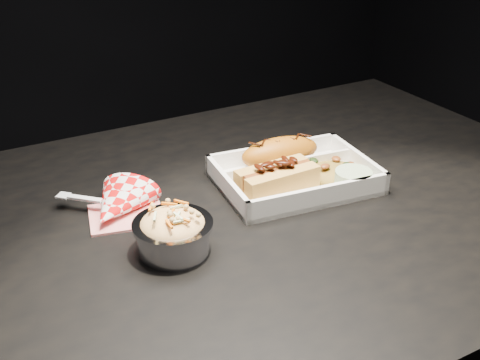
% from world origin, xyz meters
% --- Properties ---
extents(dining_table, '(1.20, 0.80, 0.75)m').
position_xyz_m(dining_table, '(0.00, 0.00, 0.66)').
color(dining_table, black).
rests_on(dining_table, ground).
extents(food_tray, '(0.27, 0.21, 0.04)m').
position_xyz_m(food_tray, '(0.11, 0.02, 0.76)').
color(food_tray, white).
rests_on(food_tray, dining_table).
extents(fried_pastry, '(0.15, 0.07, 0.05)m').
position_xyz_m(fried_pastry, '(0.12, 0.08, 0.78)').
color(fried_pastry, '#AD5E11').
rests_on(fried_pastry, food_tray).
extents(hotdog, '(0.13, 0.06, 0.06)m').
position_xyz_m(hotdog, '(0.06, 0.00, 0.78)').
color(hotdog, gold).
rests_on(hotdog, food_tray).
extents(fried_rice_mound, '(0.10, 0.09, 0.03)m').
position_xyz_m(fried_rice_mound, '(0.17, 0.01, 0.77)').
color(fried_rice_mound, '#A4802F').
rests_on(fried_rice_mound, food_tray).
extents(cupcake_liner, '(0.06, 0.06, 0.03)m').
position_xyz_m(cupcake_liner, '(0.18, -0.05, 0.77)').
color(cupcake_liner, '#ABC595').
rests_on(cupcake_liner, food_tray).
extents(foil_coleslaw_cup, '(0.11, 0.11, 0.07)m').
position_xyz_m(foil_coleslaw_cup, '(-0.14, -0.06, 0.78)').
color(foil_coleslaw_cup, silver).
rests_on(foil_coleslaw_cup, dining_table).
extents(napkin_fork, '(0.15, 0.15, 0.10)m').
position_xyz_m(napkin_fork, '(-0.18, 0.07, 0.77)').
color(napkin_fork, red).
rests_on(napkin_fork, dining_table).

